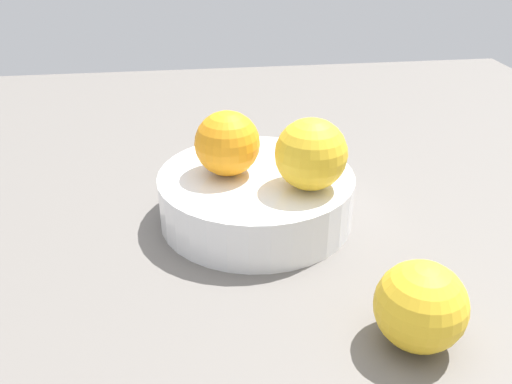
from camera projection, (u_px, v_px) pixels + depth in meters
The scene contains 5 objects.
ground_plane at pixel (256, 226), 55.30cm from camera, with size 110.00×110.00×2.00cm, color #66605B.
fruit_bowl at pixel (256, 197), 53.73cm from camera, with size 18.98×18.98×4.87cm.
orange_in_bowl_0 at pixel (227, 143), 51.27cm from camera, with size 6.21×6.21×6.21cm, color orange.
orange_in_bowl_1 at pixel (311, 154), 48.68cm from camera, with size 6.58×6.58×6.58cm, color yellow.
orange_loose_0 at pixel (420, 306), 37.98cm from camera, with size 6.54×6.54×6.54cm, color yellow.
Camera 1 is at (-6.19, -46.60, 28.33)cm, focal length 38.29 mm.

